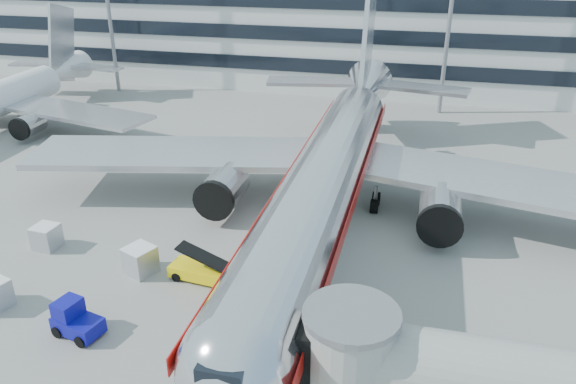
% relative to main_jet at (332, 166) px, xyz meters
% --- Properties ---
extents(ground, '(180.00, 180.00, 0.00)m').
position_rel_main_jet_xyz_m(ground, '(0.00, -11.72, -4.23)').
color(ground, gray).
rests_on(ground, ground).
extents(lead_in_line, '(0.25, 70.00, 0.01)m').
position_rel_main_jet_xyz_m(lead_in_line, '(0.00, -1.72, -4.23)').
color(lead_in_line, yellow).
rests_on(lead_in_line, ground).
extents(main_jet, '(50.95, 48.70, 16.06)m').
position_rel_main_jet_xyz_m(main_jet, '(0.00, 0.00, 0.00)').
color(main_jet, silver).
rests_on(main_jet, ground).
extents(terminal, '(150.00, 24.25, 15.60)m').
position_rel_main_jet_xyz_m(terminal, '(0.00, 46.23, 3.57)').
color(terminal, silver).
rests_on(terminal, ground).
extents(belt_loader, '(4.84, 2.13, 2.28)m').
position_rel_main_jet_xyz_m(belt_loader, '(-6.11, -10.38, -3.59)').
color(belt_loader, yellow).
rests_on(belt_loader, ground).
extents(baggage_tug, '(2.94, 2.22, 2.00)m').
position_rel_main_jet_xyz_m(baggage_tug, '(-11.04, -16.92, -3.37)').
color(baggage_tug, '#0C0D8B').
rests_on(baggage_tug, ground).
extents(cargo_container_right, '(1.69, 1.69, 1.68)m').
position_rel_main_jet_xyz_m(cargo_container_right, '(-18.25, -9.26, -3.39)').
color(cargo_container_right, '#B4B6BB').
rests_on(cargo_container_right, ground).
extents(cargo_container_front, '(2.24, 2.24, 1.82)m').
position_rel_main_jet_xyz_m(cargo_container_front, '(-10.47, -10.54, -3.32)').
color(cargo_container_front, '#B4B6BB').
rests_on(cargo_container_front, ground).
extents(ramp_worker, '(0.71, 0.58, 1.68)m').
position_rel_main_jet_xyz_m(ramp_worker, '(-10.97, -10.24, -3.40)').
color(ramp_worker, '#A7D916').
rests_on(ramp_worker, ground).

